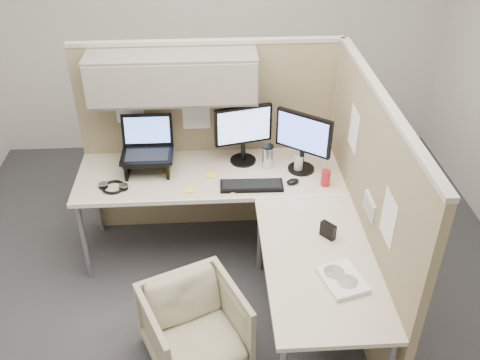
{
  "coord_description": "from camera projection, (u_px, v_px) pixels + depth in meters",
  "views": [
    {
      "loc": [
        -0.09,
        -2.83,
        2.92
      ],
      "look_at": [
        0.1,
        0.25,
        0.85
      ],
      "focal_mm": 40.0,
      "sensor_mm": 36.0,
      "label": 1
    }
  ],
  "objects": [
    {
      "name": "keyboard",
      "position": [
        252.0,
        186.0,
        3.85
      ],
      "size": [
        0.46,
        0.16,
        0.02
      ],
      "primitive_type": "cube",
      "rotation": [
        0.0,
        0.0,
        -0.02
      ],
      "color": "black",
      "rests_on": "desk"
    },
    {
      "name": "partition_right",
      "position": [
        364.0,
        207.0,
        3.51
      ],
      "size": [
        0.07,
        2.03,
        1.63
      ],
      "color": "#90805E",
      "rests_on": "ground"
    },
    {
      "name": "monitor_left",
      "position": [
        243.0,
        130.0,
        3.99
      ],
      "size": [
        0.44,
        0.2,
        0.47
      ],
      "rotation": [
        0.0,
        0.0,
        0.23
      ],
      "color": "black",
      "rests_on": "desk"
    },
    {
      "name": "partition_back",
      "position": [
        194.0,
        112.0,
        4.04
      ],
      "size": [
        2.0,
        0.36,
        1.63
      ],
      "color": "#90805E",
      "rests_on": "ground"
    },
    {
      "name": "ground",
      "position": [
        229.0,
        294.0,
        3.97
      ],
      "size": [
        4.5,
        4.5,
        0.0
      ],
      "primitive_type": "plane",
      "color": "#313135",
      "rests_on": "ground"
    },
    {
      "name": "headphones",
      "position": [
        113.0,
        187.0,
        3.83
      ],
      "size": [
        0.21,
        0.2,
        0.03
      ],
      "rotation": [
        0.0,
        0.0,
        -0.19
      ],
      "color": "black",
      "rests_on": "desk"
    },
    {
      "name": "desk",
      "position": [
        245.0,
        209.0,
        3.7
      ],
      "size": [
        2.0,
        1.98,
        0.73
      ],
      "color": "beige",
      "rests_on": "ground"
    },
    {
      "name": "sticky_note_b",
      "position": [
        231.0,
        190.0,
        3.82
      ],
      "size": [
        0.1,
        0.1,
        0.01
      ],
      "primitive_type": "cube",
      "rotation": [
        0.0,
        0.0,
        -0.34
      ],
      "color": "yellow",
      "rests_on": "desk"
    },
    {
      "name": "monitor_right",
      "position": [
        303.0,
        138.0,
        3.89
      ],
      "size": [
        0.37,
        0.29,
        0.47
      ],
      "rotation": [
        0.0,
        0.0,
        -0.65
      ],
      "color": "black",
      "rests_on": "desk"
    },
    {
      "name": "desk_clock",
      "position": [
        328.0,
        231.0,
        3.36
      ],
      "size": [
        0.1,
        0.1,
        0.1
      ],
      "rotation": [
        0.0,
        0.0,
        -0.86
      ],
      "color": "black",
      "rests_on": "desk"
    },
    {
      "name": "laptop_station",
      "position": [
        147.0,
        152.0,
        3.97
      ],
      "size": [
        0.38,
        0.33,
        0.4
      ],
      "color": "black",
      "rests_on": "desk"
    },
    {
      "name": "sticky_note_d",
      "position": [
        212.0,
        175.0,
        3.98
      ],
      "size": [
        0.1,
        0.1,
        0.01
      ],
      "primitive_type": "cube",
      "rotation": [
        0.0,
        0.0,
        -0.33
      ],
      "color": "yellow",
      "rests_on": "desk"
    },
    {
      "name": "sticky_note_a",
      "position": [
        191.0,
        189.0,
        3.82
      ],
      "size": [
        0.08,
        0.08,
        0.01
      ],
      "primitive_type": "cube",
      "rotation": [
        0.0,
        0.0,
        0.01
      ],
      "color": "yellow",
      "rests_on": "desk"
    },
    {
      "name": "sticky_note_c",
      "position": [
        166.0,
        171.0,
        4.02
      ],
      "size": [
        0.09,
        0.09,
        0.01
      ],
      "primitive_type": "cube",
      "rotation": [
        0.0,
        0.0,
        0.29
      ],
      "color": "yellow",
      "rests_on": "desk"
    },
    {
      "name": "soda_can_silver",
      "position": [
        298.0,
        164.0,
        4.0
      ],
      "size": [
        0.07,
        0.07,
        0.12
      ],
      "primitive_type": "cylinder",
      "color": "silver",
      "rests_on": "desk"
    },
    {
      "name": "paper_stack",
      "position": [
        342.0,
        280.0,
        3.05
      ],
      "size": [
        0.28,
        0.32,
        0.03
      ],
      "rotation": [
        0.0,
        0.0,
        0.28
      ],
      "color": "white",
      "rests_on": "desk"
    },
    {
      "name": "mouse",
      "position": [
        293.0,
        182.0,
        3.88
      ],
      "size": [
        0.11,
        0.09,
        0.03
      ],
      "primitive_type": "ellipsoid",
      "rotation": [
        0.0,
        0.0,
        0.39
      ],
      "color": "black",
      "rests_on": "desk"
    },
    {
      "name": "travel_mug",
      "position": [
        268.0,
        156.0,
        4.03
      ],
      "size": [
        0.09,
        0.09,
        0.19
      ],
      "color": "silver",
      "rests_on": "desk"
    },
    {
      "name": "office_chair",
      "position": [
        195.0,
        324.0,
        3.35
      ],
      "size": [
        0.75,
        0.73,
        0.6
      ],
      "primitive_type": "imported",
      "rotation": [
        0.0,
        0.0,
        0.41
      ],
      "color": "beige",
      "rests_on": "ground"
    },
    {
      "name": "soda_can_green",
      "position": [
        326.0,
        178.0,
        3.84
      ],
      "size": [
        0.07,
        0.07,
        0.12
      ],
      "primitive_type": "cylinder",
      "color": "#B21E1E",
      "rests_on": "desk"
    }
  ]
}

